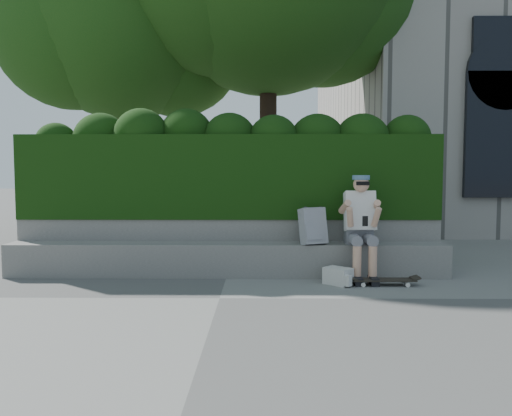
{
  "coord_description": "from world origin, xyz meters",
  "views": [
    {
      "loc": [
        0.47,
        -5.52,
        1.41
      ],
      "look_at": [
        0.4,
        1.0,
        0.95
      ],
      "focal_mm": 35.0,
      "sensor_mm": 36.0,
      "label": 1
    }
  ],
  "objects_px": {
    "person": "(361,223)",
    "backpack_ground": "(338,276)",
    "backpack_plaid": "(313,226)",
    "skateboard": "(384,280)"
  },
  "relations": [
    {
      "from": "person",
      "to": "backpack_ground",
      "type": "relative_size",
      "value": 4.22
    },
    {
      "from": "backpack_plaid",
      "to": "person",
      "type": "bearing_deg",
      "value": -29.68
    },
    {
      "from": "person",
      "to": "skateboard",
      "type": "distance_m",
      "value": 0.83
    },
    {
      "from": "person",
      "to": "backpack_plaid",
      "type": "height_order",
      "value": "person"
    },
    {
      "from": "person",
      "to": "backpack_ground",
      "type": "height_order",
      "value": "person"
    },
    {
      "from": "backpack_plaid",
      "to": "backpack_ground",
      "type": "bearing_deg",
      "value": -79.23
    },
    {
      "from": "skateboard",
      "to": "backpack_ground",
      "type": "xyz_separation_m",
      "value": [
        -0.56,
        0.06,
        0.04
      ]
    },
    {
      "from": "skateboard",
      "to": "backpack_ground",
      "type": "relative_size",
      "value": 2.41
    },
    {
      "from": "person",
      "to": "skateboard",
      "type": "bearing_deg",
      "value": -62.01
    },
    {
      "from": "person",
      "to": "skateboard",
      "type": "height_order",
      "value": "person"
    }
  ]
}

